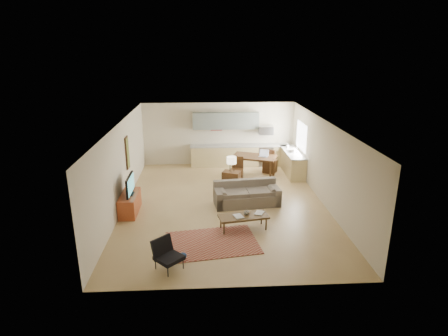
{
  "coord_description": "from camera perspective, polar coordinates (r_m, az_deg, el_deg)",
  "views": [
    {
      "loc": [
        -0.64,
        -11.34,
        4.92
      ],
      "look_at": [
        0.0,
        0.3,
        1.15
      ],
      "focal_mm": 30.0,
      "sensor_mm": 36.0,
      "label": 1
    }
  ],
  "objects": [
    {
      "name": "rug",
      "position": [
        10.07,
        -1.8,
        -11.29
      ],
      "size": [
        2.57,
        1.97,
        0.02
      ],
      "primitive_type": "cube",
      "rotation": [
        0.0,
        0.0,
        0.15
      ],
      "color": "maroon",
      "rests_on": "floor"
    },
    {
      "name": "kitchen_counter_back",
      "position": [
        16.22,
        2.43,
        1.95
      ],
      "size": [
        4.26,
        0.64,
        0.92
      ],
      "primitive_type": null,
      "color": "tan",
      "rests_on": "ground"
    },
    {
      "name": "wall_art_left",
      "position": [
        12.96,
        -14.48,
        2.26
      ],
      "size": [
        0.06,
        0.42,
        1.1
      ],
      "primitive_type": null,
      "color": "olive",
      "rests_on": "room"
    },
    {
      "name": "coffee_table",
      "position": [
        10.68,
        2.97,
        -8.27
      ],
      "size": [
        1.47,
        0.8,
        0.42
      ],
      "primitive_type": null,
      "rotation": [
        0.0,
        0.0,
        0.18
      ],
      "color": "#48341A",
      "rests_on": "floor"
    },
    {
      "name": "table_lamp",
      "position": [
        13.21,
        1.15,
        0.61
      ],
      "size": [
        0.41,
        0.41,
        0.57
      ],
      "primitive_type": null,
      "rotation": [
        0.0,
        0.0,
        -0.23
      ],
      "color": "beige",
      "rests_on": "console_table"
    },
    {
      "name": "kitchen_counter_right",
      "position": [
        15.44,
        10.37,
        0.83
      ],
      "size": [
        0.64,
        2.26,
        0.92
      ],
      "primitive_type": null,
      "color": "tan",
      "rests_on": "ground"
    },
    {
      "name": "tv",
      "position": [
        11.8,
        -14.14,
        -2.54
      ],
      "size": [
        0.1,
        1.01,
        0.61
      ],
      "primitive_type": null,
      "color": "black",
      "rests_on": "tv_credenza"
    },
    {
      "name": "upper_cabinets",
      "position": [
        15.98,
        0.29,
        7.21
      ],
      "size": [
        2.8,
        0.34,
        0.7
      ],
      "primitive_type": "cube",
      "color": "slate",
      "rests_on": "room"
    },
    {
      "name": "book_a",
      "position": [
        10.47,
        1.6,
        -7.48
      ],
      "size": [
        0.42,
        0.45,
        0.03
      ],
      "primitive_type": "imported",
      "rotation": [
        0.0,
        0.0,
        0.32
      ],
      "color": "maroon",
      "rests_on": "coffee_table"
    },
    {
      "name": "triptych",
      "position": [
        16.14,
        -1.17,
        6.59
      ],
      "size": [
        1.7,
        0.04,
        0.5
      ],
      "primitive_type": null,
      "color": "beige",
      "rests_on": "room"
    },
    {
      "name": "dining_chair_near",
      "position": [
        14.3,
        1.97,
        -0.21
      ],
      "size": [
        0.54,
        0.56,
        0.94
      ],
      "primitive_type": null,
      "rotation": [
        0.0,
        0.0,
        -0.22
      ],
      "color": "#382110",
      "rests_on": "floor"
    },
    {
      "name": "window_right",
      "position": [
        15.23,
        11.7,
        4.76
      ],
      "size": [
        0.02,
        1.4,
        1.05
      ],
      "primitive_type": "cube",
      "color": "white",
      "rests_on": "room"
    },
    {
      "name": "sofa",
      "position": [
        12.22,
        3.5,
        -3.92
      ],
      "size": [
        2.29,
        1.2,
        0.76
      ],
      "primitive_type": null,
      "rotation": [
        0.0,
        0.0,
        0.12
      ],
      "color": "#695E51",
      "rests_on": "floor"
    },
    {
      "name": "soap_bottle",
      "position": [
        15.77,
        9.69,
        3.33
      ],
      "size": [
        0.13,
        0.13,
        0.19
      ],
      "primitive_type": "imported",
      "rotation": [
        0.0,
        0.0,
        0.26
      ],
      "color": "beige",
      "rests_on": "kitchen_counter_right"
    },
    {
      "name": "armchair",
      "position": [
        8.93,
        -8.4,
        -13.0
      ],
      "size": [
        0.89,
        0.89,
        0.72
      ],
      "primitive_type": null,
      "rotation": [
        0.0,
        0.0,
        0.77
      ],
      "color": "black",
      "rests_on": "floor"
    },
    {
      "name": "tv_credenza",
      "position": [
        12.03,
        -14.16,
        -5.24
      ],
      "size": [
        0.5,
        1.31,
        0.61
      ],
      "primitive_type": null,
      "color": "#993D1E",
      "rests_on": "floor"
    },
    {
      "name": "laptop",
      "position": [
        14.65,
        6.02,
        2.24
      ],
      "size": [
        0.44,
        0.39,
        0.27
      ],
      "primitive_type": null,
      "rotation": [
        0.0,
        0.0,
        -0.42
      ],
      "color": "#A5A8AD",
      "rests_on": "dining_table"
    },
    {
      "name": "console_table",
      "position": [
        13.41,
        1.13,
        -1.98
      ],
      "size": [
        0.71,
        0.6,
        0.71
      ],
      "primitive_type": null,
      "rotation": [
        0.0,
        0.0,
        -0.39
      ],
      "color": "#382110",
      "rests_on": "floor"
    },
    {
      "name": "dining_chair_far",
      "position": [
        15.42,
        7.06,
        1.18
      ],
      "size": [
        0.67,
        0.68,
        1.03
      ],
      "primitive_type": null,
      "rotation": [
        0.0,
        0.0,
        2.66
      ],
      "color": "#382110",
      "rests_on": "floor"
    },
    {
      "name": "kitchen_range",
      "position": [
        16.37,
        6.27,
        1.96
      ],
      "size": [
        0.62,
        0.62,
        0.9
      ],
      "primitive_type": "cube",
      "color": "#A5A8AD",
      "rests_on": "ground"
    },
    {
      "name": "room",
      "position": [
        11.91,
        0.08,
        0.47
      ],
      "size": [
        9.0,
        9.0,
        9.0
      ],
      "color": "tan",
      "rests_on": "ground"
    },
    {
      "name": "dining_table",
      "position": [
        14.87,
        4.6,
        0.26
      ],
      "size": [
        1.91,
        1.5,
        0.85
      ],
      "primitive_type": null,
      "rotation": [
        0.0,
        0.0,
        -0.37
      ],
      "color": "#382110",
      "rests_on": "floor"
    },
    {
      "name": "book_b",
      "position": [
        10.79,
        4.81,
        -6.75
      ],
      "size": [
        0.46,
        0.48,
        0.02
      ],
      "primitive_type": "imported",
      "rotation": [
        0.0,
        0.0,
        -0.41
      ],
      "color": "navy",
      "rests_on": "coffee_table"
    },
    {
      "name": "kitchen_microwave",
      "position": [
        16.12,
        6.39,
        5.74
      ],
      "size": [
        0.62,
        0.4,
        0.35
      ],
      "primitive_type": "cube",
      "color": "#A5A8AD",
      "rests_on": "room"
    },
    {
      "name": "vase",
      "position": [
        10.64,
        3.48,
        -6.66
      ],
      "size": [
        0.2,
        0.2,
        0.17
      ],
      "primitive_type": "imported",
      "rotation": [
        0.0,
        0.0,
        0.1
      ],
      "color": "black",
      "rests_on": "coffee_table"
    }
  ]
}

